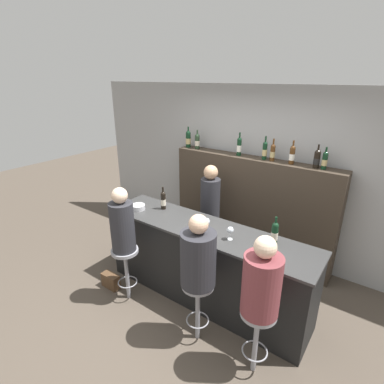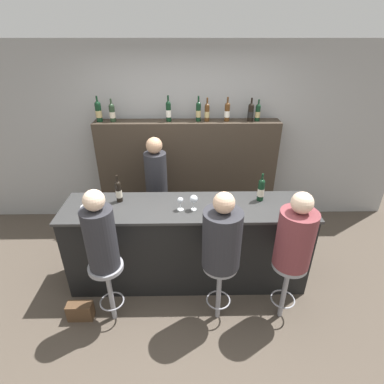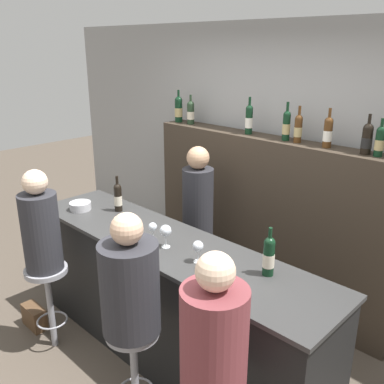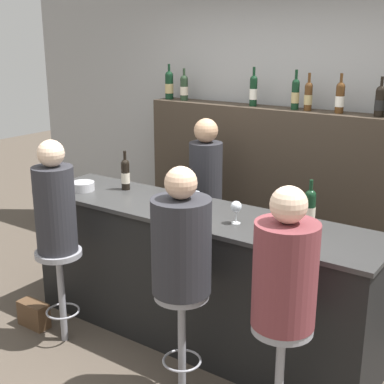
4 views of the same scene
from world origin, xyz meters
name	(u,v)px [view 1 (image 1 of 4)]	position (x,y,z in m)	size (l,w,h in m)	color
ground_plane	(190,310)	(0.00, 0.00, 0.00)	(16.00, 16.00, 0.00)	#4C4238
wall_back	(259,174)	(0.00, 1.79, 1.30)	(6.40, 0.05, 2.60)	#9E9E9E
bar_counter	(204,263)	(0.00, 0.30, 0.51)	(2.71, 0.65, 1.02)	black
back_bar_cabinet	(250,208)	(0.00, 1.57, 0.80)	(2.53, 0.28, 1.60)	#382D23
wine_bottle_counter_0	(163,200)	(-0.75, 0.42, 1.14)	(0.07, 0.07, 0.31)	black
wine_bottle_counter_1	(275,233)	(0.80, 0.42, 1.15)	(0.07, 0.07, 0.32)	black
wine_bottle_backbar_0	(188,139)	(-1.18, 1.57, 1.73)	(0.08, 0.08, 0.34)	black
wine_bottle_backbar_1	(197,141)	(-1.00, 1.57, 1.72)	(0.08, 0.08, 0.30)	#233823
wine_bottle_backbar_2	(239,146)	(-0.25, 1.57, 1.73)	(0.07, 0.07, 0.34)	black
wine_bottle_backbar_3	(265,150)	(0.15, 1.57, 1.73)	(0.07, 0.07, 0.33)	black
wine_bottle_backbar_4	(273,152)	(0.27, 1.57, 1.72)	(0.07, 0.07, 0.31)	#4C2D14
wine_bottle_backbar_5	(292,155)	(0.54, 1.57, 1.72)	(0.07, 0.07, 0.32)	#4C2D14
wine_bottle_backbar_6	(317,159)	(0.85, 1.57, 1.72)	(0.08, 0.08, 0.30)	black
wine_bottle_backbar_7	(325,160)	(0.95, 1.57, 1.71)	(0.07, 0.07, 0.28)	black
wine_glass_0	(196,220)	(-0.08, 0.24, 1.12)	(0.07, 0.07, 0.15)	silver
wine_glass_1	(206,222)	(0.06, 0.24, 1.14)	(0.08, 0.08, 0.17)	silver
wine_glass_2	(230,230)	(0.38, 0.24, 1.13)	(0.07, 0.07, 0.15)	silver
metal_bowl	(138,207)	(-1.01, 0.21, 1.05)	(0.19, 0.19, 0.07)	#B7B7BC
bar_stool_left	(126,261)	(-0.78, -0.28, 0.55)	(0.33, 0.33, 0.72)	gray
guest_seated_left	(122,223)	(-0.78, -0.28, 1.08)	(0.29, 0.29, 0.80)	#28282D
bar_stool_middle	(198,297)	(0.31, -0.28, 0.55)	(0.33, 0.33, 0.72)	gray
guest_seated_middle	(198,256)	(0.31, -0.28, 1.05)	(0.36, 0.36, 0.77)	#28282D
bar_stool_right	(257,326)	(0.97, -0.28, 0.55)	(0.33, 0.33, 0.72)	gray
guest_seated_right	(262,282)	(0.97, -0.28, 1.05)	(0.34, 0.34, 0.77)	brown
bartender	(210,218)	(-0.41, 1.06, 0.72)	(0.29, 0.29, 1.54)	#28282D
handbag	(111,281)	(-1.13, -0.28, 0.10)	(0.26, 0.12, 0.20)	#513823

